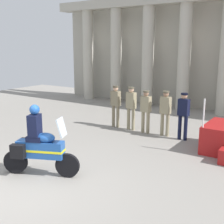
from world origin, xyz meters
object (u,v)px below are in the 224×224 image
object	(u,v)px
officer_in_row_4	(183,112)
motorcycle_with_rider	(38,146)
officer_in_row_1	(131,105)
officer_in_row_0	(116,103)
officer_in_row_2	(146,108)
officer_in_row_3	(165,110)

from	to	relation	value
officer_in_row_4	motorcycle_with_rider	bearing A→B (deg)	73.63
officer_in_row_1	motorcycle_with_rider	xyz separation A→B (m)	(0.17, -5.13, -0.24)
officer_in_row_0	officer_in_row_4	size ratio (longest dim) A/B	1.01
officer_in_row_1	motorcycle_with_rider	size ratio (longest dim) A/B	0.89
officer_in_row_2	officer_in_row_3	distance (m)	0.79
officer_in_row_0	officer_in_row_1	size ratio (longest dim) A/B	0.99
officer_in_row_1	officer_in_row_4	distance (m)	2.23
officer_in_row_2	motorcycle_with_rider	bearing A→B (deg)	89.88
officer_in_row_4	motorcycle_with_rider	world-z (taller)	motorcycle_with_rider
officer_in_row_2	officer_in_row_0	bearing A→B (deg)	1.81
officer_in_row_3	motorcycle_with_rider	size ratio (longest dim) A/B	0.87
motorcycle_with_rider	officer_in_row_1	bearing A→B (deg)	68.64
officer_in_row_3	motorcycle_with_rider	bearing A→B (deg)	81.49
motorcycle_with_rider	officer_in_row_0	bearing A→B (deg)	76.84
officer_in_row_3	officer_in_row_4	size ratio (longest dim) A/B	1.00
officer_in_row_0	officer_in_row_4	bearing A→B (deg)	-176.68
officer_in_row_3	officer_in_row_2	bearing A→B (deg)	11.21
officer_in_row_1	officer_in_row_4	bearing A→B (deg)	-177.15
officer_in_row_0	officer_in_row_4	distance (m)	2.98
officer_in_row_2	officer_in_row_4	distance (m)	1.52
officer_in_row_2	officer_in_row_3	xyz separation A→B (m)	(0.78, 0.07, 0.02)
officer_in_row_1	officer_in_row_3	world-z (taller)	officer_in_row_1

